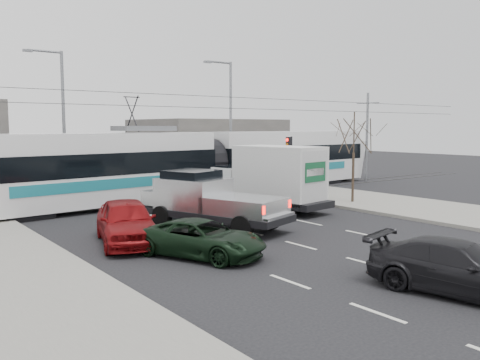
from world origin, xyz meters
TOP-DOWN VIEW (x-y plane):
  - ground at (0.00, 0.00)m, footprint 120.00×120.00m
  - sidewalk_right at (9.00, 0.00)m, footprint 6.00×60.00m
  - rails at (0.00, 10.00)m, footprint 60.00×1.60m
  - building_right at (12.00, 24.00)m, footprint 12.00×10.00m
  - bare_tree at (7.60, 2.50)m, footprint 2.40×2.40m
  - traffic_signal at (6.47, 6.50)m, footprint 0.44×0.44m
  - street_lamp_near at (7.31, 14.00)m, footprint 2.38×0.25m
  - street_lamp_far at (-4.19, 16.00)m, footprint 2.38×0.25m
  - catenary at (0.00, 10.00)m, footprint 60.00×0.20m
  - tram at (2.97, 10.36)m, footprint 29.34×5.86m
  - silver_pickup at (-2.51, 1.97)m, footprint 4.25×7.06m
  - box_truck at (2.68, 3.84)m, footprint 3.23×6.96m
  - navy_pickup at (5.40, 7.34)m, footprint 3.46×5.87m
  - green_car at (-5.46, -2.15)m, footprint 3.68×4.90m
  - red_car at (-6.64, 1.14)m, footprint 3.31×5.26m
  - dark_car at (-2.21, -9.43)m, footprint 2.94×5.07m

SIDE VIEW (x-z plane):
  - ground at x=0.00m, z-range 0.00..0.00m
  - rails at x=0.00m, z-range 0.00..0.03m
  - sidewalk_right at x=9.00m, z-range 0.00..0.15m
  - green_car at x=-5.46m, z-range 0.00..1.24m
  - dark_car at x=-2.21m, z-range 0.00..1.38m
  - red_car at x=-6.64m, z-range 0.00..1.67m
  - navy_pickup at x=5.40m, z-range -0.02..2.32m
  - silver_pickup at x=-2.51m, z-range -0.01..2.42m
  - box_truck at x=2.68m, z-range -0.02..3.33m
  - tram at x=2.97m, z-range -0.86..5.09m
  - building_right at x=12.00m, z-range 0.00..5.00m
  - traffic_signal at x=6.47m, z-range 0.94..4.54m
  - bare_tree at x=7.60m, z-range 1.29..6.29m
  - catenary at x=0.00m, z-range 0.38..7.38m
  - street_lamp_near at x=7.31m, z-range 0.61..9.61m
  - street_lamp_far at x=-4.19m, z-range 0.61..9.61m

